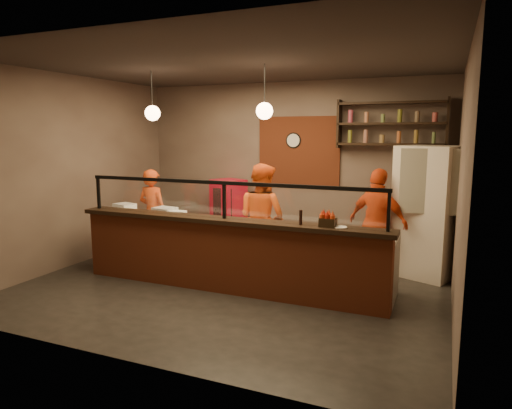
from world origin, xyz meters
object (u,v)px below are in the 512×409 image
at_px(red_cooler, 229,213).
at_px(condiment_caddy, 328,222).
at_px(pepper_mill, 301,217).
at_px(cook_left, 153,213).
at_px(cook_mid, 262,218).
at_px(wall_clock, 294,140).
at_px(fridge, 428,212).
at_px(pizza_dough, 296,229).
at_px(cook_right, 378,223).

distance_m(red_cooler, condiment_caddy, 3.61).
xyz_separation_m(red_cooler, pepper_mill, (2.26, -2.46, 0.49)).
bearing_deg(condiment_caddy, pepper_mill, -176.12).
height_order(cook_left, cook_mid, cook_mid).
xyz_separation_m(cook_mid, condiment_caddy, (1.35, -1.08, 0.24)).
bearing_deg(wall_clock, fridge, -18.87).
distance_m(fridge, pepper_mill, 2.43).
height_order(cook_left, red_cooler, cook_left).
bearing_deg(pizza_dough, cook_right, 51.26).
xyz_separation_m(cook_left, pizza_dough, (2.97, -0.78, 0.11)).
bearing_deg(wall_clock, cook_mid, -89.05).
relative_size(wall_clock, red_cooler, 0.23).
bearing_deg(wall_clock, cook_right, -32.95).
height_order(wall_clock, cook_mid, wall_clock).
xyz_separation_m(cook_mid, red_cooler, (-1.27, 1.36, -0.22)).
relative_size(cook_left, pizza_dough, 2.87).
relative_size(red_cooler, pizza_dough, 2.38).
distance_m(cook_left, pizza_dough, 3.07).
xyz_separation_m(wall_clock, pizza_dough, (0.82, -2.36, -1.19)).
bearing_deg(cook_mid, pepper_mill, 153.14).
distance_m(cook_right, condiment_caddy, 1.67).
distance_m(cook_right, pizza_dough, 1.54).
height_order(cook_mid, pizza_dough, cook_mid).
distance_m(cook_left, red_cooler, 1.57).
xyz_separation_m(wall_clock, red_cooler, (-1.25, -0.31, -1.44)).
height_order(cook_right, pizza_dough, cook_right).
bearing_deg(condiment_caddy, fridge, 59.25).
distance_m(cook_left, pepper_mill, 3.40).
relative_size(cook_mid, red_cooler, 1.33).
height_order(fridge, pepper_mill, fridge).
relative_size(cook_right, condiment_caddy, 8.24).
height_order(cook_mid, pepper_mill, cook_mid).
bearing_deg(cook_left, fridge, -167.10).
relative_size(wall_clock, pepper_mill, 1.53).
height_order(red_cooler, pizza_dough, red_cooler).
relative_size(cook_mid, pizza_dough, 3.16).
xyz_separation_m(cook_left, condiment_caddy, (3.52, -1.17, 0.32)).
height_order(cook_left, condiment_caddy, cook_left).
bearing_deg(cook_right, cook_left, 28.66).
bearing_deg(red_cooler, condiment_caddy, -18.15).
bearing_deg(pepper_mill, cook_right, 64.68).
bearing_deg(red_cooler, cook_mid, -22.04).
height_order(cook_left, cook_right, cook_right).
bearing_deg(wall_clock, pepper_mill, -69.86).
bearing_deg(red_cooler, pizza_dough, -19.97).
distance_m(wall_clock, pepper_mill, 3.10).
relative_size(wall_clock, cook_mid, 0.17).
height_order(cook_left, pepper_mill, cook_left).
distance_m(cook_mid, pepper_mill, 1.51).
bearing_deg(fridge, cook_left, -149.52).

